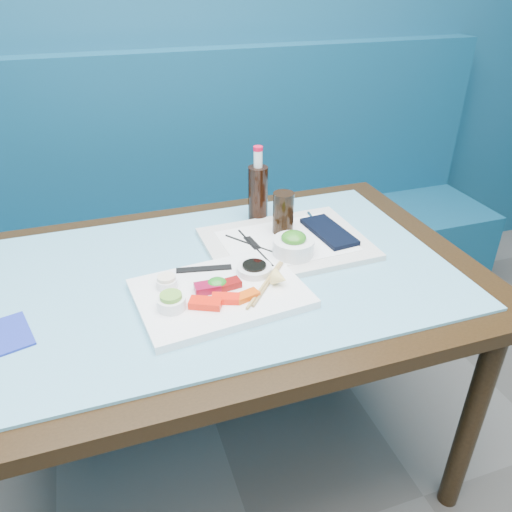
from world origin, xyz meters
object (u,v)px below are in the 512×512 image
object	(u,v)px
booth_bench	(173,249)
dining_table	(220,299)
serving_tray	(286,244)
cola_bottle_body	(258,194)
cola_glass	(283,213)
seaweed_bowl	(293,247)
sashimi_plate	(220,293)

from	to	relation	value
booth_bench	dining_table	world-z (taller)	booth_bench
serving_tray	cola_bottle_body	world-z (taller)	cola_bottle_body
serving_tray	cola_bottle_body	xyz separation A→B (m)	(-0.02, 0.19, 0.08)
serving_tray	cola_glass	xyz separation A→B (m)	(0.01, 0.05, 0.07)
dining_table	cola_bottle_body	bearing A→B (deg)	52.60
seaweed_bowl	cola_bottle_body	distance (m)	0.27
seaweed_bowl	cola_bottle_body	world-z (taller)	cola_bottle_body
serving_tray	dining_table	bearing A→B (deg)	-164.04
sashimi_plate	serving_tray	bearing A→B (deg)	30.73
cola_glass	serving_tray	bearing A→B (deg)	-100.30
cola_bottle_body	dining_table	bearing A→B (deg)	-127.40
booth_bench	dining_table	bearing A→B (deg)	-90.00
sashimi_plate	cola_glass	xyz separation A→B (m)	(0.26, 0.24, 0.07)
dining_table	sashimi_plate	world-z (taller)	sashimi_plate
dining_table	cola_glass	distance (m)	0.31
sashimi_plate	cola_bottle_body	distance (m)	0.45
booth_bench	cola_bottle_body	bearing A→B (deg)	-70.77
booth_bench	dining_table	distance (m)	0.89
sashimi_plate	cola_bottle_body	size ratio (longest dim) A/B	2.27
booth_bench	sashimi_plate	distance (m)	1.03
booth_bench	sashimi_plate	size ratio (longest dim) A/B	7.49
booth_bench	cola_glass	size ratio (longest dim) A/B	23.73
dining_table	serving_tray	distance (m)	0.25
cola_bottle_body	booth_bench	bearing A→B (deg)	109.23
booth_bench	cola_glass	xyz separation A→B (m)	(0.23, -0.71, 0.46)
cola_bottle_body	cola_glass	bearing A→B (deg)	-77.58
seaweed_bowl	cola_glass	size ratio (longest dim) A/B	0.91
sashimi_plate	cola_glass	world-z (taller)	cola_glass
sashimi_plate	cola_glass	distance (m)	0.36
sashimi_plate	seaweed_bowl	world-z (taller)	seaweed_bowl
dining_table	seaweed_bowl	world-z (taller)	seaweed_bowl
sashimi_plate	cola_bottle_body	xyz separation A→B (m)	(0.23, 0.38, 0.08)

